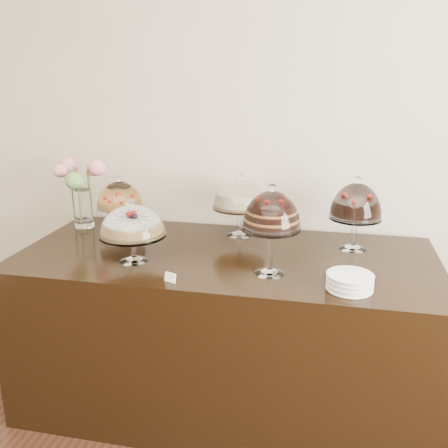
% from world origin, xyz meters
% --- Properties ---
extents(wall_back, '(5.00, 0.04, 3.00)m').
position_xyz_m(wall_back, '(0.00, 3.00, 1.50)').
color(wall_back, beige).
rests_on(wall_back, ground).
extents(display_counter, '(2.20, 1.00, 0.90)m').
position_xyz_m(display_counter, '(-0.14, 2.45, 0.45)').
color(display_counter, black).
rests_on(display_counter, ground).
extents(cake_stand_sugar_sponge, '(0.34, 0.34, 0.33)m').
position_xyz_m(cake_stand_sugar_sponge, '(-0.58, 2.25, 1.10)').
color(cake_stand_sugar_sponge, white).
rests_on(cake_stand_sugar_sponge, display_counter).
extents(cake_stand_choco_layer, '(0.28, 0.28, 0.44)m').
position_xyz_m(cake_stand_choco_layer, '(0.12, 2.23, 1.20)').
color(cake_stand_choco_layer, white).
rests_on(cake_stand_choco_layer, display_counter).
extents(cake_stand_cheesecake, '(0.32, 0.32, 0.37)m').
position_xyz_m(cake_stand_cheesecake, '(-0.13, 2.77, 1.13)').
color(cake_stand_cheesecake, white).
rests_on(cake_stand_cheesecake, display_counter).
extents(cake_stand_dark_choco, '(0.28, 0.28, 0.40)m').
position_xyz_m(cake_stand_dark_choco, '(0.52, 2.67, 1.15)').
color(cake_stand_dark_choco, white).
rests_on(cake_stand_dark_choco, display_counter).
extents(cake_stand_fruit_tart, '(0.28, 0.28, 0.34)m').
position_xyz_m(cake_stand_fruit_tart, '(-0.85, 2.71, 1.10)').
color(cake_stand_fruit_tart, white).
rests_on(cake_stand_fruit_tart, display_counter).
extents(flower_vase, '(0.32, 0.31, 0.43)m').
position_xyz_m(flower_vase, '(-1.11, 2.73, 1.16)').
color(flower_vase, white).
rests_on(flower_vase, display_counter).
extents(plate_stack, '(0.20, 0.20, 0.07)m').
position_xyz_m(plate_stack, '(0.49, 2.12, 0.94)').
color(plate_stack, white).
rests_on(plate_stack, display_counter).
extents(price_card_left, '(0.06, 0.04, 0.04)m').
position_xyz_m(price_card_left, '(-0.32, 2.03, 0.92)').
color(price_card_left, white).
rests_on(price_card_left, display_counter).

